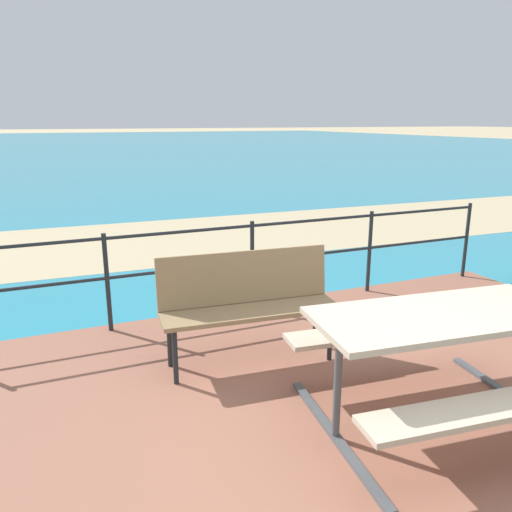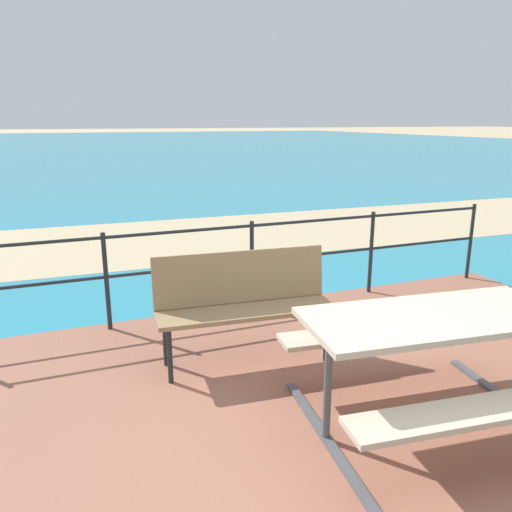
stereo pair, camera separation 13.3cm
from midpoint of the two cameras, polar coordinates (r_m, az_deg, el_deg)
ground_plane at (r=3.56m, az=14.80°, el=-19.97°), size 240.00×240.00×0.00m
patio_paving at (r=3.54m, az=14.84°, el=-19.57°), size 6.40×5.20×0.06m
sea_water at (r=42.33m, az=-20.86°, el=11.51°), size 90.00×90.00×0.01m
beach_strip at (r=8.91m, az=-10.22°, el=1.90°), size 54.08×5.18×0.01m
picnic_table at (r=3.47m, az=19.11°, el=-9.04°), size 1.81×1.54×0.78m
park_bench at (r=4.14m, az=-1.87°, el=-4.65°), size 1.48×0.55×0.92m
railing_fence at (r=5.24m, az=-1.16°, el=0.30°), size 5.94×0.04×0.95m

